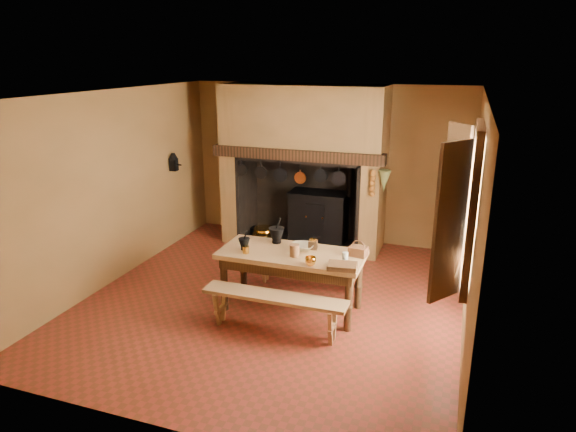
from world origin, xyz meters
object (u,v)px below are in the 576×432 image
object	(u,v)px
work_table	(292,261)
iron_range	(319,216)
coffee_grinder	(313,244)
wicker_basket	(358,251)
bench_front	(274,304)
mixing_bowl	(303,247)

from	to	relation	value
work_table	iron_range	bearing A→B (deg)	97.95
coffee_grinder	wicker_basket	size ratio (longest dim) A/B	0.73
iron_range	work_table	distance (m)	2.66
iron_range	bench_front	bearing A→B (deg)	-83.61
bench_front	coffee_grinder	distance (m)	1.02
iron_range	work_table	world-z (taller)	iron_range
coffee_grinder	wicker_basket	distance (m)	0.61
mixing_bowl	wicker_basket	distance (m)	0.74
coffee_grinder	wicker_basket	bearing A→B (deg)	-12.80
iron_range	wicker_basket	distance (m)	2.78
iron_range	wicker_basket	bearing A→B (deg)	-64.01
coffee_grinder	wicker_basket	world-z (taller)	wicker_basket
work_table	coffee_grinder	distance (m)	0.36
work_table	mixing_bowl	world-z (taller)	mixing_bowl
coffee_grinder	mixing_bowl	distance (m)	0.14
work_table	bench_front	size ratio (longest dim) A/B	1.05
iron_range	wicker_basket	world-z (taller)	iron_range
mixing_bowl	work_table	bearing A→B (deg)	-126.28
coffee_grinder	iron_range	bearing A→B (deg)	96.25
mixing_bowl	coffee_grinder	bearing A→B (deg)	28.83
bench_front	mixing_bowl	size ratio (longest dim) A/B	6.01
bench_front	wicker_basket	world-z (taller)	wicker_basket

